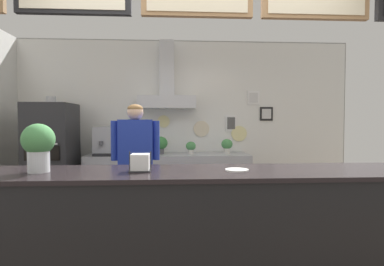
{
  "coord_description": "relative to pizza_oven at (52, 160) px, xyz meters",
  "views": [
    {
      "loc": [
        -0.18,
        -2.45,
        1.4
      ],
      "look_at": [
        0.01,
        0.85,
        1.28
      ],
      "focal_mm": 28.32,
      "sensor_mm": 36.0,
      "label": 1
    }
  ],
  "objects": [
    {
      "name": "basil_vase",
      "position": [
        0.88,
        -2.46,
        0.4
      ],
      "size": [
        0.22,
        0.22,
        0.33
      ],
      "color": "silver",
      "rests_on": "service_counter"
    },
    {
      "name": "potted_basil",
      "position": [
        2.66,
        0.25,
        0.18
      ],
      "size": [
        0.18,
        0.18,
        0.24
      ],
      "color": "beige",
      "rests_on": "back_prep_counter"
    },
    {
      "name": "service_counter",
      "position": [
        1.99,
        -2.45,
        -0.31
      ],
      "size": [
        4.94,
        0.65,
        1.06
      ],
      "color": "black",
      "rests_on": "ground_plane"
    },
    {
      "name": "pizza_oven",
      "position": [
        0.0,
        0.0,
        0.0
      ],
      "size": [
        0.63,
        0.71,
        1.77
      ],
      "color": "#232326",
      "rests_on": "ground_plane"
    },
    {
      "name": "back_wall_assembly",
      "position": [
        1.97,
        0.45,
        0.65
      ],
      "size": [
        5.62,
        2.94,
        2.77
      ],
      "color": "gray",
      "rests_on": "ground_plane"
    },
    {
      "name": "back_prep_counter",
      "position": [
        1.72,
        0.24,
        -0.4
      ],
      "size": [
        2.54,
        0.64,
        0.88
      ],
      "color": "#A3A5AD",
      "rests_on": "ground_plane"
    },
    {
      "name": "potted_sage",
      "position": [
        2.07,
        0.24,
        0.16
      ],
      "size": [
        0.16,
        0.16,
        0.2
      ],
      "color": "beige",
      "rests_on": "back_prep_counter"
    },
    {
      "name": "espresso_machine",
      "position": [
        0.81,
        0.22,
        0.26
      ],
      "size": [
        0.46,
        0.47,
        0.44
      ],
      "color": "#A3A5AD",
      "rests_on": "back_prep_counter"
    },
    {
      "name": "condiment_plate",
      "position": [
        2.25,
        -2.48,
        0.23
      ],
      "size": [
        0.16,
        0.16,
        0.01
      ],
      "color": "white",
      "rests_on": "service_counter"
    },
    {
      "name": "potted_oregano",
      "position": [
        1.58,
        0.27,
        0.21
      ],
      "size": [
        0.23,
        0.23,
        0.28
      ],
      "color": "#4C4C51",
      "rests_on": "back_prep_counter"
    },
    {
      "name": "shop_worker",
      "position": [
        1.38,
        -1.19,
        0.02
      ],
      "size": [
        0.53,
        0.25,
        1.59
      ],
      "rotation": [
        0.0,
        0.0,
        3.24
      ],
      "color": "#232328",
      "rests_on": "ground_plane"
    },
    {
      "name": "napkin_holder",
      "position": [
        1.57,
        -2.45,
        0.28
      ],
      "size": [
        0.15,
        0.14,
        0.14
      ],
      "color": "#262628",
      "rests_on": "service_counter"
    }
  ]
}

